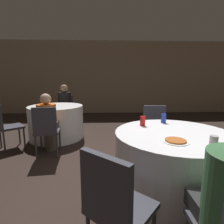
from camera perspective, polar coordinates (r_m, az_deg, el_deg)
name	(u,v)px	position (r m, az deg, el deg)	size (l,w,h in m)	color
ground_plane	(168,187)	(2.46, 17.86, -22.29)	(16.00, 16.00, 0.00)	#332621
wall_back	(125,78)	(7.07, 4.11, 11.06)	(16.00, 0.06, 2.80)	gray
table_near	(172,164)	(2.17, 18.98, -15.78)	(1.29, 1.29, 0.74)	silver
table_far	(57,122)	(4.18, -17.64, -3.11)	(1.20, 1.20, 0.74)	white
chair_near_north	(155,127)	(3.09, 13.84, -4.68)	(0.44, 0.44, 0.88)	#383842
chair_near_southwest	(114,202)	(1.29, 0.54, -27.27)	(0.56, 0.56, 0.88)	#383842
chair_far_north	(66,108)	(5.11, -14.85, 1.16)	(0.40, 0.41, 0.88)	#383842
chair_far_south	(46,127)	(3.18, -20.67, -4.65)	(0.44, 0.44, 0.88)	#383842
chair_far_southwest	(5,123)	(3.85, -31.54, -2.97)	(0.56, 0.56, 0.88)	#383842
person_orange_shirt	(48,124)	(3.33, -20.09, -3.55)	(0.34, 0.50, 1.09)	#4C4238
person_black_shirt	(64,106)	(4.95, -15.26, 1.83)	(0.35, 0.51, 1.19)	#33384C
pizza_plate_near	(175,141)	(1.76, 20.02, -8.81)	(0.25, 0.25, 0.02)	white
soda_can_silver	(213,143)	(1.67, 30.21, -8.73)	(0.07, 0.07, 0.12)	silver
soda_can_blue	(164,118)	(2.45, 16.50, -1.99)	(0.07, 0.07, 0.12)	#1E38A5
soda_can_red	(143,121)	(2.23, 9.98, -2.90)	(0.07, 0.07, 0.12)	red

